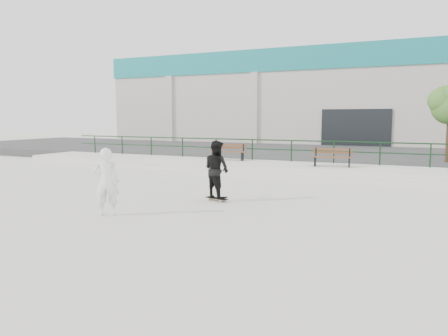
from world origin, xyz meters
The scene contains 10 objects.
ground centered at (0.00, 0.00, 0.00)m, with size 120.00×120.00×0.00m, color silver.
ledge centered at (0.00, 9.50, 0.25)m, with size 30.00×3.00×0.50m, color #BBB8AB.
parking_strip centered at (0.00, 18.00, 0.25)m, with size 60.00×14.00×0.50m, color #303030.
railing centered at (0.00, 10.80, 1.24)m, with size 28.00×0.06×1.03m.
commercial_building centered at (0.00, 31.99, 4.58)m, with size 44.20×16.33×8.00m.
bench_left centered at (-4.00, 10.10, 0.90)m, with size 1.82×0.86×0.81m.
bench_right centered at (1.19, 9.48, 0.89)m, with size 1.75×0.71×0.78m.
skateboard centered at (-1.03, 2.73, 0.07)m, with size 0.80×0.41×0.09m.
standing_skater centered at (-1.03, 2.73, 0.99)m, with size 0.87×0.68×1.79m, color black.
seated_skater centered at (-2.78, -0.32, 0.90)m, with size 0.66×0.43×1.81m, color white.
Camera 1 is at (4.88, -9.34, 2.60)m, focal length 35.00 mm.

